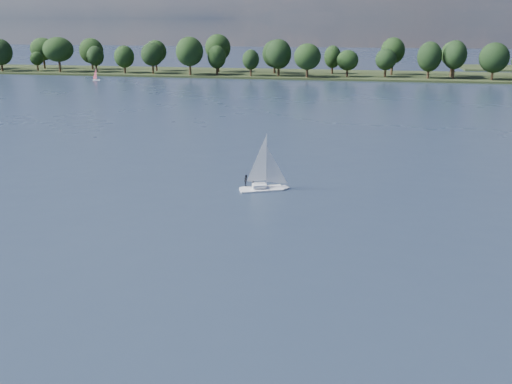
% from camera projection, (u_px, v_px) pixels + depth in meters
% --- Properties ---
extents(ground, '(700.00, 700.00, 0.00)m').
position_uv_depth(ground, '(329.00, 124.00, 124.76)').
color(ground, '#233342').
rests_on(ground, ground).
extents(far_shore, '(660.00, 40.00, 1.50)m').
position_uv_depth(far_shore, '(348.00, 76.00, 229.95)').
color(far_shore, black).
rests_on(far_shore, ground).
extents(sailboat, '(6.32, 4.04, 8.09)m').
position_uv_depth(sailboat, '(262.00, 174.00, 76.11)').
color(sailboat, silver).
rests_on(sailboat, ground).
extents(dinghy_pink, '(3.03, 1.22, 4.82)m').
position_uv_depth(dinghy_pink, '(97.00, 77.00, 213.77)').
color(dinghy_pink, white).
rests_on(dinghy_pink, ground).
extents(treeline, '(562.75, 73.79, 18.48)m').
position_uv_depth(treeline, '(344.00, 56.00, 224.15)').
color(treeline, black).
rests_on(treeline, ground).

